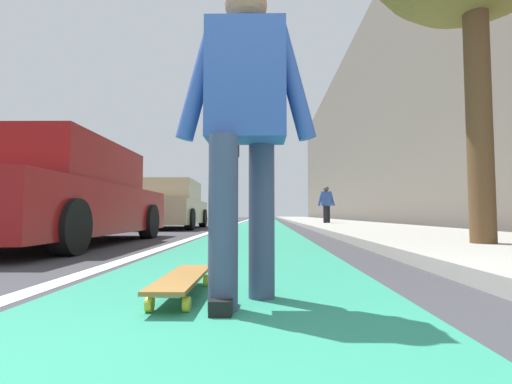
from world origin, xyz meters
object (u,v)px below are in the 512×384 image
object	(u,v)px
skateboard	(182,280)
parked_car_near	(60,196)
parked_car_mid	(170,206)
skater_person	(245,118)
traffic_light	(237,168)
pedestrian_distant	(326,203)

from	to	relation	value
skateboard	parked_car_near	distance (m)	4.19
parked_car_mid	skater_person	bearing A→B (deg)	-163.22
parked_car_near	traffic_light	size ratio (longest dim) A/B	0.97
parked_car_mid	pedestrian_distant	bearing A→B (deg)	-64.32
skater_person	traffic_light	size ratio (longest dim) A/B	0.35
parked_car_near	traffic_light	xyz separation A→B (m)	(17.00, -1.24, 2.53)
skater_person	pedestrian_distant	bearing A→B (deg)	-11.20
skateboard	parked_car_mid	world-z (taller)	parked_car_mid
skateboard	parked_car_mid	xyz separation A→B (m)	(9.30, 2.51, 0.60)
parked_car_mid	pedestrian_distant	distance (m)	5.79
skater_person	pedestrian_distant	xyz separation A→B (m)	(11.96, -2.37, -0.09)
skateboard	traffic_light	world-z (taller)	traffic_light
skateboard	traffic_light	distance (m)	20.56
skater_person	parked_car_mid	distance (m)	9.88
traffic_light	parked_car_mid	bearing A→B (deg)	173.75
parked_car_near	traffic_light	world-z (taller)	traffic_light
skateboard	parked_car_mid	distance (m)	9.65
parked_car_mid	pedestrian_distant	size ratio (longest dim) A/B	2.76
parked_car_mid	pedestrian_distant	xyz separation A→B (m)	(2.51, -5.22, 0.16)
skater_person	traffic_light	distance (m)	20.62
parked_car_near	pedestrian_distant	size ratio (longest dim) A/B	3.08
parked_car_near	pedestrian_distant	bearing A→B (deg)	-31.61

